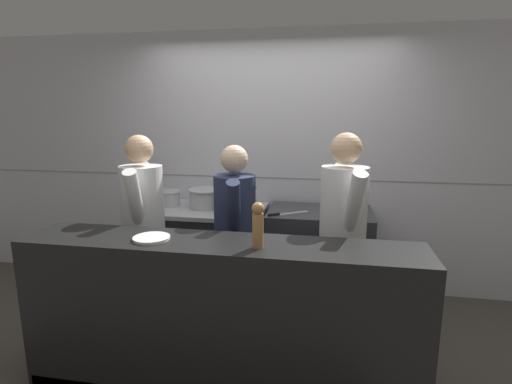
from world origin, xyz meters
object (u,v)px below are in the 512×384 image
Objects in this scene: stock_pot at (168,198)px; braising_pot at (238,198)px; mixing_bowl_steel at (345,206)px; sauce_pot at (206,198)px; chefs_knife at (285,214)px; plated_dish_main at (151,238)px; chef_line at (342,234)px; chef_head_cook at (144,227)px; chef_sous at (235,235)px; oven_range at (206,252)px; pepper_mill at (258,224)px.

stock_pot is 0.74m from braising_pot.
sauce_pot is at bearing 179.53° from mixing_bowl_steel.
plated_dish_main is (-0.71, -1.19, 0.12)m from chefs_knife.
chef_line reaches higher than sauce_pot.
chefs_knife is 0.21× the size of chef_head_cook.
chef_head_cook is 1.04× the size of chef_sous.
sauce_pot reaches higher than mixing_bowl_steel.
chef_line is (1.56, 0.04, 0.02)m from chef_head_cook.
chef_head_cook reaches higher than mixing_bowl_steel.
oven_range is 0.54m from sauce_pot.
chef_head_cook is (-1.04, 0.64, -0.26)m from pepper_mill.
mixing_bowl_steel is (0.99, 0.07, -0.05)m from braising_pot.
mixing_bowl_steel is 0.71× the size of chefs_knife.
chef_sous reaches higher than pepper_mill.
chefs_knife is at bearing -159.36° from mixing_bowl_steel.
plated_dish_main is 0.84× the size of pepper_mill.
mixing_bowl_steel is at bearing -0.47° from sauce_pot.
sauce_pot reaches higher than chefs_knife.
chef_head_cook is at bearing -131.03° from braising_pot.
sauce_pot is 0.22× the size of chef_sous.
braising_pot reaches higher than plated_dish_main.
mixing_bowl_steel is at bearing 68.50° from pepper_mill.
sauce_pot is 1.40m from plated_dish_main.
chef_sous is at bearing -58.05° from sauce_pot.
mixing_bowl_steel is (1.72, -0.02, -0.01)m from stock_pot.
chefs_knife is (-0.53, -0.20, -0.04)m from mixing_bowl_steel.
plated_dish_main is 0.78m from chef_sous.
pepper_mill is at bearing -72.35° from braising_pot.
chefs_knife is 0.72m from chef_line.
chef_line reaches higher than braising_pot.
braising_pot is (0.34, -0.08, 0.03)m from sauce_pot.
chef_sous reaches higher than sauce_pot.
chef_head_cook is 1.56m from chef_line.
pepper_mill is (0.69, -0.03, 0.14)m from plated_dish_main.
mixing_bowl_steel is at bearing 29.24° from chef_sous.
chef_line is (1.28, -0.71, 0.48)m from oven_range.
oven_range is at bearing -89.06° from sauce_pot.
chef_head_cook reaches higher than pepper_mill.
chef_sous reaches higher than plated_dish_main.
pepper_mill is at bearing -91.35° from chefs_knife.
oven_range is 0.93m from chef_head_cook.
braising_pot is at bearing -7.09° from stock_pot.
sauce_pot is at bearing 110.63° from chef_sous.
stock_pot is at bearing 169.49° from chefs_knife.
chefs_knife is at bearing 15.75° from chef_head_cook.
oven_range is 3.30× the size of chefs_knife.
stock_pot is 0.92× the size of pepper_mill.
chef_head_cook is 0.98× the size of chef_line.
oven_range is 0.95m from chef_sous.
chef_head_cook is at bearing 148.34° from pepper_mill.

